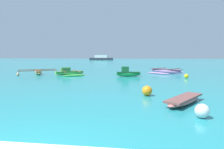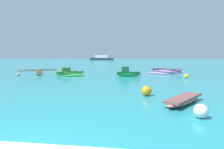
{
  "view_description": "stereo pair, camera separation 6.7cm",
  "coord_description": "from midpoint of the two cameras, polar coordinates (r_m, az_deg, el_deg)",
  "views": [
    {
      "loc": [
        2.57,
        -2.92,
        2.03
      ],
      "look_at": [
        0.17,
        15.33,
        0.25
      ],
      "focal_mm": 32.0,
      "sensor_mm": 36.0,
      "label": 1
    },
    {
      "loc": [
        2.63,
        -2.91,
        2.03
      ],
      "look_at": [
        0.17,
        15.33,
        0.25
      ],
      "focal_mm": 32.0,
      "sensor_mm": 36.0,
      "label": 2
    }
  ],
  "objects": [
    {
      "name": "moored_boat_0",
      "position": [
        19.13,
        4.41,
        0.43
      ],
      "size": [
        2.47,
        0.83,
        0.96
      ],
      "rotation": [
        0.0,
        0.0,
        0.15
      ],
      "color": "#178C40",
      "rests_on": "ground_plane"
    },
    {
      "name": "moored_boat_1",
      "position": [
        23.32,
        15.09,
        0.97
      ],
      "size": [
        4.3,
        4.38,
        0.55
      ],
      "rotation": [
        0.0,
        0.0,
        -0.67
      ],
      "color": "#B67DB5",
      "rests_on": "ground_plane"
    },
    {
      "name": "moored_boat_2",
      "position": [
        8.98,
        19.72,
        -6.79
      ],
      "size": [
        2.14,
        2.74,
        0.29
      ],
      "rotation": [
        0.0,
        0.0,
        0.99
      ],
      "color": "#C56E66",
      "rests_on": "ground_plane"
    },
    {
      "name": "moored_boat_3",
      "position": [
        21.28,
        -12.3,
        0.61
      ],
      "size": [
        4.02,
        4.52,
        0.78
      ],
      "rotation": [
        0.0,
        0.0,
        0.57
      ],
      "color": "#58D857",
      "rests_on": "ground_plane"
    },
    {
      "name": "moored_boat_4",
      "position": [
        23.12,
        -20.5,
        0.66
      ],
      "size": [
        4.97,
        4.51,
        0.46
      ],
      "rotation": [
        0.0,
        0.0,
        -1.01
      ],
      "color": "tan",
      "rests_on": "ground_plane"
    },
    {
      "name": "mooring_buoy_0",
      "position": [
        18.83,
        20.38,
        -0.42
      ],
      "size": [
        0.39,
        0.39,
        0.39
      ],
      "color": "yellow",
      "rests_on": "ground_plane"
    },
    {
      "name": "mooring_buoy_1",
      "position": [
        7.17,
        24.1,
        -9.48
      ],
      "size": [
        0.46,
        0.46,
        0.46
      ],
      "color": "white",
      "rests_on": "ground_plane"
    },
    {
      "name": "mooring_buoy_2",
      "position": [
        10.18,
        9.8,
        -4.59
      ],
      "size": [
        0.51,
        0.51,
        0.51
      ],
      "color": "orange",
      "rests_on": "ground_plane"
    },
    {
      "name": "distant_ferry",
      "position": [
        83.81,
        -3.12,
        4.71
      ],
      "size": [
        9.66,
        2.12,
        2.12
      ],
      "color": "#2D333D",
      "rests_on": "ground_plane"
    }
  ]
}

